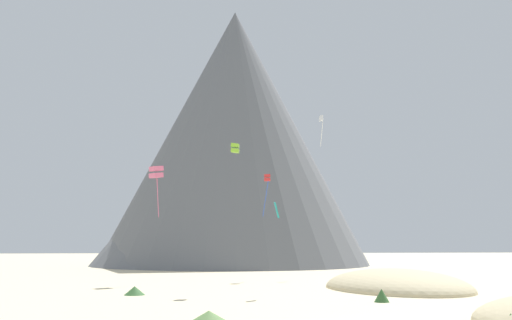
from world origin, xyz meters
TOP-DOWN VIEW (x-y plane):
  - dune_foreground_left at (9.34, 24.92)m, footprint 15.01×20.93m
  - bush_mid_center at (-9.28, 2.79)m, footprint 2.84×2.84m
  - bush_near_right at (4.13, 12.68)m, footprint 1.37×1.37m
  - bush_far_right at (-15.42, 20.65)m, footprint 2.49×2.49m
  - rock_massif at (-3.69, 86.13)m, footprint 73.76×73.76m
  - kite_lime_low at (-6.55, 23.73)m, footprint 0.91×0.88m
  - kite_rainbow_low at (-14.85, 35.56)m, footprint 1.73×1.72m
  - kite_white_mid at (6.97, 48.09)m, footprint 0.57×0.75m
  - kite_red_low at (-1.50, 40.92)m, footprint 1.00×0.85m
  - kite_teal_low at (-3.20, 18.71)m, footprint 0.46×0.85m

SIDE VIEW (x-z plane):
  - dune_foreground_left at x=9.34m, z-range -1.96..1.96m
  - bush_mid_center at x=-9.28m, z-range 0.00..0.63m
  - bush_far_right at x=-15.42m, z-range 0.00..0.77m
  - bush_near_right at x=4.13m, z-range 0.00..1.02m
  - kite_teal_low at x=-3.20m, z-range 6.61..8.04m
  - kite_red_low at x=-1.50m, z-range 9.70..14.96m
  - kite_rainbow_low at x=-14.85m, z-range 9.47..15.34m
  - kite_lime_low at x=-6.55m, z-range 13.05..13.99m
  - kite_white_mid at x=6.97m, z-range 18.60..23.05m
  - rock_massif at x=-3.69m, z-range -4.07..47.94m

